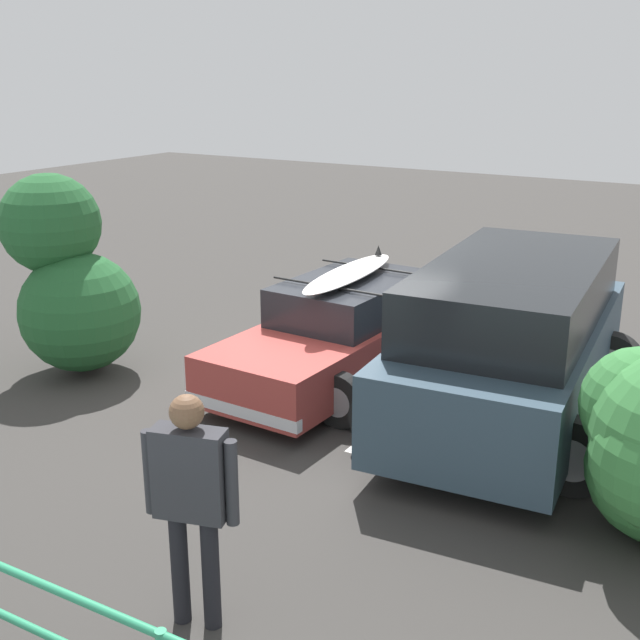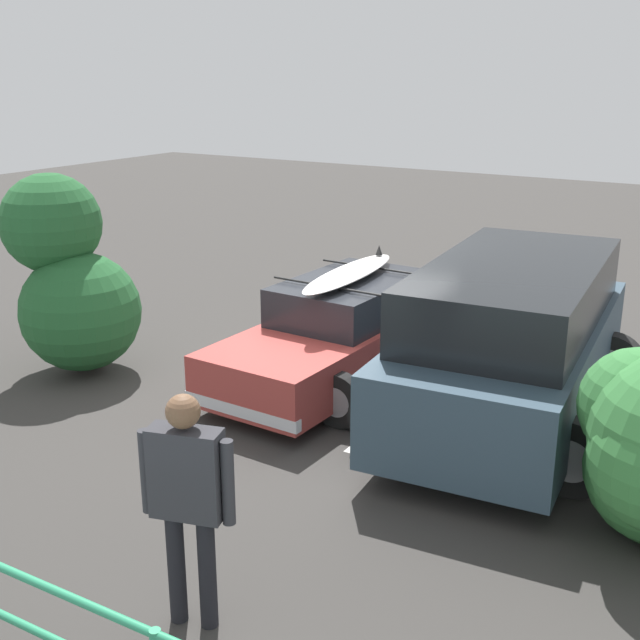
{
  "view_description": "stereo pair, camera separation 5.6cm",
  "coord_description": "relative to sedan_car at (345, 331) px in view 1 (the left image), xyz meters",
  "views": [
    {
      "loc": [
        -4.81,
        8.25,
        3.98
      ],
      "look_at": [
        0.12,
        0.06,
        0.95
      ],
      "focal_mm": 45.0,
      "sensor_mm": 36.0,
      "label": 1
    },
    {
      "loc": [
        -4.86,
        8.22,
        3.98
      ],
      "look_at": [
        0.12,
        0.06,
        0.95
      ],
      "focal_mm": 45.0,
      "sensor_mm": 36.0,
      "label": 2
    }
  ],
  "objects": [
    {
      "name": "bush_near_left",
      "position": [
        3.31,
        1.69,
        0.7
      ],
      "size": [
        2.05,
        1.76,
        2.68
      ],
      "color": "#4C3828",
      "rests_on": "ground"
    },
    {
      "name": "sedan_car",
      "position": [
        0.0,
        0.0,
        0.0
      ],
      "size": [
        2.36,
        4.51,
        1.59
      ],
      "color": "#9E3833",
      "rests_on": "ground"
    },
    {
      "name": "railing_fence",
      "position": [
        -1.11,
        6.08,
        0.01
      ],
      "size": [
        10.86,
        0.37,
        0.92
      ],
      "color": "#2D9366",
      "rests_on": "ground"
    },
    {
      "name": "parking_stripe",
      "position": [
        -1.17,
        0.04,
        -0.62
      ],
      "size": [
        0.12,
        3.88,
        0.0
      ],
      "primitive_type": "cube",
      "rotation": [
        0.0,
        0.0,
        1.57
      ],
      "color": "silver",
      "rests_on": "ground"
    },
    {
      "name": "ground_plane",
      "position": [
        -0.12,
        0.59,
        -0.64
      ],
      "size": [
        44.0,
        44.0,
        0.02
      ],
      "primitive_type": "cube",
      "color": "#383533",
      "rests_on": "ground"
    },
    {
      "name": "person_bystander",
      "position": [
        -1.54,
        4.99,
        0.48
      ],
      "size": [
        0.69,
        0.35,
        1.84
      ],
      "color": "black",
      "rests_on": "ground"
    },
    {
      "name": "suv_car",
      "position": [
        -2.34,
        0.27,
        0.36
      ],
      "size": [
        2.97,
        5.01,
        1.91
      ],
      "color": "#334756",
      "rests_on": "ground"
    }
  ]
}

